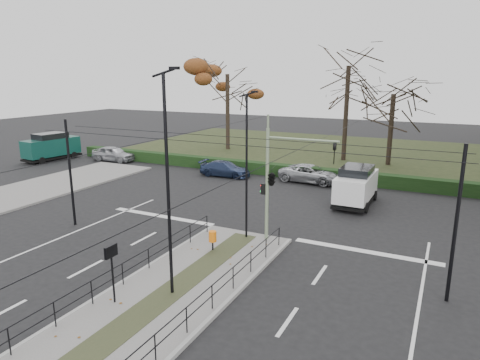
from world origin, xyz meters
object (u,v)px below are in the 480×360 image
(rust_tree, at_px, (227,74))
(bare_tree_center, at_px, (393,99))
(info_panel, at_px, (111,258))
(streetlamp_median_near, at_px, (168,185))
(litter_bin, at_px, (213,237))
(white_van, at_px, (356,185))
(parked_car_third, at_px, (225,169))
(parked_car_first, at_px, (113,154))
(traffic_light, at_px, (273,177))
(parked_car_fourth, at_px, (311,174))
(green_van, at_px, (51,146))
(bare_tree_near, at_px, (348,73))
(streetlamp_median_far, at_px, (247,166))

(rust_tree, distance_m, bare_tree_center, 17.95)
(info_panel, xyz_separation_m, streetlamp_median_near, (1.53, 1.52, 2.53))
(litter_bin, xyz_separation_m, white_van, (4.46, 11.12, 0.49))
(info_panel, height_order, parked_car_third, info_panel)
(parked_car_first, xyz_separation_m, white_van, (24.54, -4.20, 0.57))
(traffic_light, xyz_separation_m, parked_car_fourth, (-2.04, 13.12, -2.75))
(litter_bin, xyz_separation_m, green_van, (-26.04, 13.06, 0.58))
(rust_tree, relative_size, bare_tree_near, 0.91)
(traffic_light, xyz_separation_m, parked_car_first, (-22.14, 12.82, -2.69))
(streetlamp_median_far, relative_size, green_van, 1.30)
(info_panel, bearing_deg, white_van, 72.54)
(litter_bin, bearing_deg, parked_car_fourth, 89.95)
(streetlamp_median_far, relative_size, bare_tree_center, 0.86)
(streetlamp_median_far, distance_m, parked_car_third, 14.84)
(parked_car_first, xyz_separation_m, bare_tree_near, (20.44, 10.26, 7.77))
(info_panel, height_order, green_van, green_van)
(green_van, bearing_deg, parked_car_third, 4.26)
(streetlamp_median_far, distance_m, parked_car_first, 24.76)
(bare_tree_center, bearing_deg, parked_car_third, -137.84)
(parked_car_first, relative_size, bare_tree_near, 0.37)
(rust_tree, relative_size, bare_tree_center, 1.26)
(streetlamp_median_near, xyz_separation_m, streetlamp_median_far, (0.05, 6.55, -0.50))
(streetlamp_median_near, xyz_separation_m, parked_car_fourth, (-0.65, 19.90, -3.73))
(parked_car_first, bearing_deg, info_panel, -140.48)
(parked_car_third, xyz_separation_m, white_van, (11.53, -3.35, 0.68))
(parked_car_third, height_order, rust_tree, rust_tree)
(traffic_light, height_order, rust_tree, rust_tree)
(info_panel, relative_size, white_van, 0.46)
(traffic_light, bearing_deg, parked_car_third, 127.35)
(litter_bin, height_order, parked_car_fourth, parked_car_fourth)
(parked_car_third, bearing_deg, parked_car_fourth, -83.56)
(streetlamp_median_far, bearing_deg, green_van, 158.05)
(streetlamp_median_far, xyz_separation_m, green_van, (-26.76, 10.78, -2.52))
(green_van, bearing_deg, white_van, -3.64)
(green_van, bearing_deg, bare_tree_near, 25.39)
(parked_car_third, distance_m, white_van, 12.03)
(parked_car_fourth, bearing_deg, green_van, 99.02)
(white_van, bearing_deg, parked_car_first, 170.28)
(info_panel, distance_m, white_van, 17.74)
(parked_car_fourth, bearing_deg, litter_bin, -176.66)
(white_van, relative_size, bare_tree_center, 0.56)
(parked_car_third, relative_size, rust_tree, 0.40)
(streetlamp_median_far, xyz_separation_m, parked_car_third, (-7.79, 12.20, -3.29))
(traffic_light, distance_m, white_van, 9.20)
(litter_bin, xyz_separation_m, bare_tree_center, (4.67, 25.10, 5.34))
(litter_bin, distance_m, bare_tree_near, 26.72)
(parked_car_fourth, height_order, rust_tree, rust_tree)
(litter_bin, distance_m, info_panel, 5.95)
(traffic_light, relative_size, green_van, 0.99)
(green_van, bearing_deg, info_panel, -36.82)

